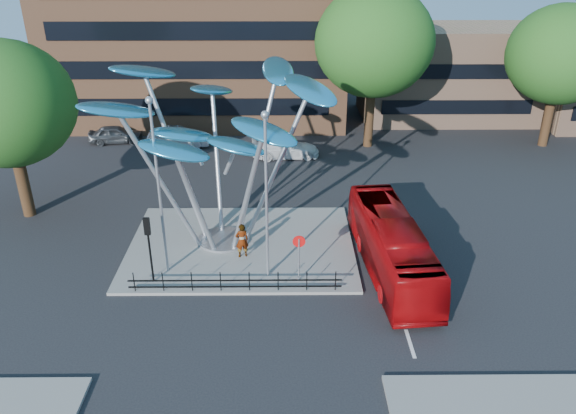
{
  "coord_description": "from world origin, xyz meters",
  "views": [
    {
      "loc": [
        1.29,
        -20.29,
        15.25
      ],
      "look_at": [
        1.5,
        4.0,
        3.38
      ],
      "focal_mm": 35.0,
      "sensor_mm": 36.0,
      "label": 1
    }
  ],
  "objects_px": {
    "leaf_sculpture": "(216,121)",
    "parked_car_right": "(286,148)",
    "no_entry_sign_island": "(299,251)",
    "tree_right": "(374,42)",
    "traffic_light_island": "(148,236)",
    "parked_car_mid": "(179,138)",
    "tree_far": "(561,55)",
    "red_bus": "(391,245)",
    "parked_car_left": "(116,134)",
    "street_lamp_right": "(266,183)",
    "pedestrian": "(242,240)",
    "tree_left": "(5,104)",
    "street_lamp_left": "(157,173)"
  },
  "relations": [
    {
      "from": "street_lamp_right",
      "to": "pedestrian",
      "type": "distance_m",
      "value": 4.6
    },
    {
      "from": "parked_car_left",
      "to": "parked_car_mid",
      "type": "height_order",
      "value": "parked_car_mid"
    },
    {
      "from": "pedestrian",
      "to": "street_lamp_left",
      "type": "bearing_deg",
      "value": 2.62
    },
    {
      "from": "leaf_sculpture",
      "to": "no_entry_sign_island",
      "type": "relative_size",
      "value": 5.19
    },
    {
      "from": "street_lamp_left",
      "to": "pedestrian",
      "type": "xyz_separation_m",
      "value": [
        3.64,
        1.3,
        -4.27
      ]
    },
    {
      "from": "traffic_light_island",
      "to": "red_bus",
      "type": "bearing_deg",
      "value": 5.7
    },
    {
      "from": "no_entry_sign_island",
      "to": "red_bus",
      "type": "distance_m",
      "value": 4.76
    },
    {
      "from": "red_bus",
      "to": "tree_right",
      "type": "bearing_deg",
      "value": 80.77
    },
    {
      "from": "traffic_light_island",
      "to": "tree_left",
      "type": "bearing_deg",
      "value": 140.19
    },
    {
      "from": "tree_right",
      "to": "traffic_light_island",
      "type": "relative_size",
      "value": 3.54
    },
    {
      "from": "leaf_sculpture",
      "to": "parked_car_right",
      "type": "distance_m",
      "value": 14.65
    },
    {
      "from": "street_lamp_left",
      "to": "pedestrian",
      "type": "bearing_deg",
      "value": 19.65
    },
    {
      "from": "traffic_light_island",
      "to": "parked_car_right",
      "type": "height_order",
      "value": "traffic_light_island"
    },
    {
      "from": "tree_right",
      "to": "street_lamp_left",
      "type": "distance_m",
      "value": 22.49
    },
    {
      "from": "tree_right",
      "to": "tree_left",
      "type": "relative_size",
      "value": 1.17
    },
    {
      "from": "tree_left",
      "to": "street_lamp_left",
      "type": "xyz_separation_m",
      "value": [
        9.5,
        -6.5,
        -1.44
      ]
    },
    {
      "from": "tree_left",
      "to": "leaf_sculpture",
      "type": "distance_m",
      "value": 12.38
    },
    {
      "from": "traffic_light_island",
      "to": "parked_car_mid",
      "type": "relative_size",
      "value": 0.72
    },
    {
      "from": "leaf_sculpture",
      "to": "parked_car_right",
      "type": "bearing_deg",
      "value": 74.68
    },
    {
      "from": "tree_left",
      "to": "no_entry_sign_island",
      "type": "bearing_deg",
      "value": -25.07
    },
    {
      "from": "tree_far",
      "to": "leaf_sculpture",
      "type": "distance_m",
      "value": 28.53
    },
    {
      "from": "parked_car_mid",
      "to": "tree_far",
      "type": "bearing_deg",
      "value": -96.09
    },
    {
      "from": "traffic_light_island",
      "to": "pedestrian",
      "type": "xyz_separation_m",
      "value": [
        4.14,
        2.3,
        -1.53
      ]
    },
    {
      "from": "red_bus",
      "to": "parked_car_left",
      "type": "height_order",
      "value": "red_bus"
    },
    {
      "from": "red_bus",
      "to": "parked_car_right",
      "type": "height_order",
      "value": "red_bus"
    },
    {
      "from": "tree_left",
      "to": "parked_car_mid",
      "type": "distance_m",
      "value": 15.01
    },
    {
      "from": "traffic_light_island",
      "to": "parked_car_left",
      "type": "height_order",
      "value": "traffic_light_island"
    },
    {
      "from": "tree_left",
      "to": "leaf_sculpture",
      "type": "relative_size",
      "value": 0.81
    },
    {
      "from": "pedestrian",
      "to": "parked_car_right",
      "type": "relative_size",
      "value": 0.37
    },
    {
      "from": "leaf_sculpture",
      "to": "parked_car_left",
      "type": "relative_size",
      "value": 3.03
    },
    {
      "from": "tree_far",
      "to": "parked_car_right",
      "type": "bearing_deg",
      "value": -173.1
    },
    {
      "from": "no_entry_sign_island",
      "to": "parked_car_mid",
      "type": "height_order",
      "value": "no_entry_sign_island"
    },
    {
      "from": "traffic_light_island",
      "to": "red_bus",
      "type": "xyz_separation_m",
      "value": [
        11.6,
        1.16,
        -1.21
      ]
    },
    {
      "from": "pedestrian",
      "to": "parked_car_right",
      "type": "height_order",
      "value": "pedestrian"
    },
    {
      "from": "parked_car_right",
      "to": "tree_left",
      "type": "bearing_deg",
      "value": 116.9
    },
    {
      "from": "pedestrian",
      "to": "parked_car_left",
      "type": "bearing_deg",
      "value": -74.91
    },
    {
      "from": "no_entry_sign_island",
      "to": "parked_car_right",
      "type": "bearing_deg",
      "value": 91.86
    },
    {
      "from": "red_bus",
      "to": "pedestrian",
      "type": "height_order",
      "value": "red_bus"
    },
    {
      "from": "parked_car_left",
      "to": "leaf_sculpture",
      "type": "bearing_deg",
      "value": -155.88
    },
    {
      "from": "tree_left",
      "to": "leaf_sculpture",
      "type": "bearing_deg",
      "value": -15.55
    },
    {
      "from": "tree_right",
      "to": "red_bus",
      "type": "relative_size",
      "value": 1.2
    },
    {
      "from": "leaf_sculpture",
      "to": "parked_car_mid",
      "type": "distance_m",
      "value": 17.03
    },
    {
      "from": "tree_far",
      "to": "parked_car_right",
      "type": "xyz_separation_m",
      "value": [
        -20.55,
        -2.49,
        -6.38
      ]
    },
    {
      "from": "tree_far",
      "to": "leaf_sculpture",
      "type": "xyz_separation_m",
      "value": [
        -24.07,
        -15.32,
        -0.23
      ]
    },
    {
      "from": "pedestrian",
      "to": "parked_car_right",
      "type": "bearing_deg",
      "value": -115.94
    },
    {
      "from": "tree_far",
      "to": "red_bus",
      "type": "distance_m",
      "value": 24.62
    },
    {
      "from": "street_lamp_right",
      "to": "traffic_light_island",
      "type": "bearing_deg",
      "value": -174.81
    },
    {
      "from": "tree_left",
      "to": "parked_car_left",
      "type": "relative_size",
      "value": 2.46
    },
    {
      "from": "leaf_sculpture",
      "to": "red_bus",
      "type": "distance_m",
      "value": 10.68
    },
    {
      "from": "tree_far",
      "to": "parked_car_left",
      "type": "xyz_separation_m",
      "value": [
        -34.21,
        0.88,
        -6.39
      ]
    }
  ]
}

